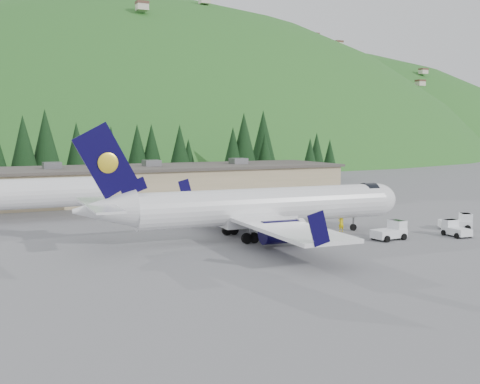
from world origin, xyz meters
name	(u,v)px	position (x,y,z in m)	size (l,w,h in m)	color
ground	(266,237)	(0.00, 0.00, 0.00)	(600.00, 600.00, 0.00)	slate
airliner	(257,208)	(-1.00, 0.05, 3.04)	(34.31, 32.16, 11.40)	white
baggage_tug_a	(391,231)	(10.48, -6.40, 0.82)	(3.61, 2.40, 1.83)	white
baggage_tug_b	(458,222)	(21.02, -4.69, 0.78)	(3.66, 3.15, 1.75)	white
baggage_tug_c	(455,229)	(17.54, -7.68, 0.71)	(2.06, 3.12, 1.59)	white
terminal_building	(120,183)	(-5.01, 38.00, 2.62)	(71.00, 17.00, 6.10)	tan
ramp_worker	(341,223)	(8.66, -0.59, 0.92)	(0.67, 0.44, 1.85)	yellow
tree_line	(59,149)	(-10.41, 60.27, 7.27)	(111.76, 19.29, 13.94)	black
hills	(156,334)	(53.34, 207.38, -82.80)	(614.00, 330.00, 300.00)	#255B21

